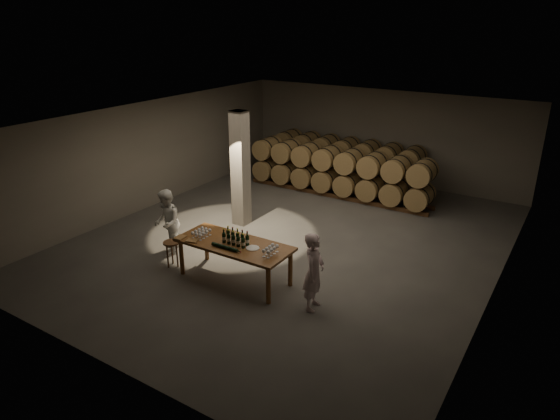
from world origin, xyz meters
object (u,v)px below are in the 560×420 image
Objects in this scene: bottle_cluster at (236,239)px; person_man at (314,272)px; notebook_near at (192,240)px; stool at (172,246)px; plate at (253,248)px; tasting_table at (234,247)px; person_woman at (167,222)px.

person_man is (1.97, -0.07, -0.20)m from bottle_cluster.
notebook_near is at bearing 86.88° from person_man.
notebook_near is 0.39× the size of stool.
bottle_cluster is at bearing -178.61° from plate.
tasting_table is 4.31× the size of bottle_cluster.
plate is at bearing 45.28° from person_woman.
bottle_cluster is 1.78m from stool.
tasting_table is at bearing 44.41° from person_woman.
tasting_table is 1.68m from stool.
plate is 0.46× the size of stool.
person_woman is at bearing 175.15° from tasting_table.
person_woman is (-2.69, 0.19, -0.08)m from plate.
notebook_near is 0.15× the size of person_man.
notebook_near is (-0.89, -0.40, -0.10)m from bottle_cluster.
person_woman is at bearing 76.57° from person_man.
person_woman is (-1.36, 0.60, -0.09)m from notebook_near.
plate is 1.53m from person_man.
bottle_cluster is at bearing 78.20° from person_man.
person_man is at bearing 45.65° from person_woman.
tasting_table is 4.16× the size of stool.
notebook_near is (-0.84, -0.42, 0.12)m from tasting_table.
notebook_near is 2.89m from person_man.
plate reaches higher than stool.
person_woman reaches higher than bottle_cluster.
person_man reaches higher than bottle_cluster.
bottle_cluster is 0.46m from plate.
plate is (0.50, -0.00, 0.11)m from tasting_table.
notebook_near reaches higher than tasting_table.
notebook_near is at bearing -155.63° from bottle_cluster.
person_man is 4.23m from person_woman.
tasting_table is at bearing 168.30° from bottle_cluster.
person_woman reaches higher than plate.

